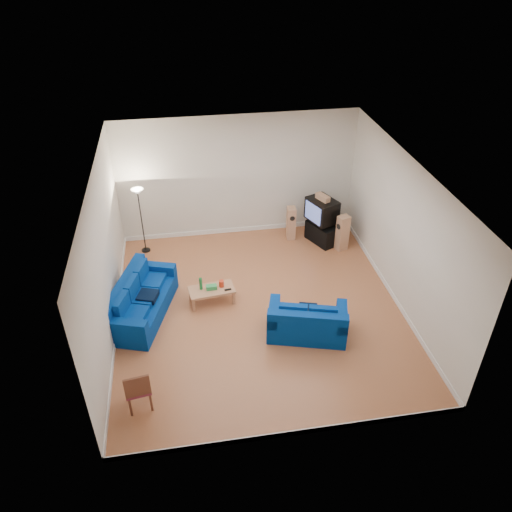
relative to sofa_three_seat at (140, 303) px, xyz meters
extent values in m
cube|color=#964F2E|center=(2.51, -0.23, -0.31)|extent=(6.00, 6.50, 0.01)
cube|color=white|center=(2.51, -0.23, 2.89)|extent=(6.00, 6.50, 0.01)
cube|color=silver|center=(2.51, 3.02, 1.29)|extent=(6.00, 0.01, 3.20)
cube|color=silver|center=(2.51, -3.48, 1.29)|extent=(6.00, 0.01, 3.20)
cube|color=silver|center=(-0.49, -0.23, 1.29)|extent=(0.01, 6.50, 3.20)
cube|color=silver|center=(5.51, -0.23, 1.29)|extent=(0.01, 6.50, 3.20)
cube|color=white|center=(2.51, 3.01, -0.25)|extent=(6.00, 0.02, 0.12)
cube|color=white|center=(2.51, -3.47, -0.25)|extent=(6.00, 0.02, 0.12)
cube|color=white|center=(-0.48, -0.23, -0.25)|extent=(0.02, 6.50, 0.12)
cube|color=white|center=(5.50, -0.23, -0.25)|extent=(0.02, 6.50, 0.12)
cube|color=navy|center=(0.06, -0.02, -0.10)|extent=(1.53, 2.31, 0.41)
cube|color=navy|center=(-0.28, 0.09, 0.31)|extent=(0.86, 2.09, 0.42)
cube|color=navy|center=(0.35, 0.89, 0.22)|extent=(0.94, 0.49, 0.23)
cube|color=navy|center=(-0.24, -0.93, 0.22)|extent=(0.94, 0.49, 0.23)
cube|color=black|center=(0.19, -0.06, 0.20)|extent=(0.49, 0.49, 0.12)
cube|color=navy|center=(3.33, -1.14, -0.11)|extent=(1.73, 1.26, 0.38)
cube|color=navy|center=(3.24, -1.46, 0.27)|extent=(1.55, 0.62, 0.39)
cube|color=navy|center=(2.68, -0.95, 0.19)|extent=(0.43, 0.89, 0.22)
cube|color=navy|center=(3.98, -1.32, 0.19)|extent=(0.43, 0.89, 0.22)
cube|color=black|center=(3.37, -1.00, 0.17)|extent=(0.45, 0.45, 0.11)
cube|color=tan|center=(1.53, 0.16, 0.02)|extent=(1.02, 0.60, 0.05)
cube|color=tan|center=(1.12, -0.08, -0.15)|extent=(0.07, 0.07, 0.30)
cube|color=tan|center=(1.07, 0.30, -0.15)|extent=(0.07, 0.07, 0.30)
cube|color=tan|center=(1.99, 0.02, -0.15)|extent=(0.07, 0.07, 0.30)
cube|color=tan|center=(1.94, 0.40, -0.15)|extent=(0.07, 0.07, 0.30)
cylinder|color=#197233|center=(1.31, 0.20, 0.19)|extent=(0.08, 0.08, 0.29)
cube|color=green|center=(1.53, 0.16, 0.10)|extent=(0.23, 0.13, 0.09)
cylinder|color=red|center=(1.75, 0.21, 0.12)|extent=(0.13, 0.13, 0.15)
cube|color=black|center=(1.87, 0.07, 0.06)|extent=(0.16, 0.07, 0.02)
cube|color=black|center=(4.56, 2.17, -0.05)|extent=(0.79, 0.96, 0.51)
cube|color=black|center=(4.62, 2.23, 0.26)|extent=(0.47, 0.53, 0.10)
cube|color=black|center=(4.52, 2.21, 0.60)|extent=(0.80, 0.91, 0.58)
cube|color=#445497|center=(4.26, 2.10, 0.60)|extent=(0.25, 0.56, 0.47)
cube|color=tan|center=(4.52, 2.20, 0.96)|extent=(0.31, 0.42, 0.14)
cube|color=tan|center=(3.81, 2.47, 0.14)|extent=(0.22, 0.27, 0.90)
cylinder|color=black|center=(3.80, 2.33, 0.36)|extent=(0.13, 0.02, 0.13)
cube|color=tan|center=(4.96, 1.74, 0.17)|extent=(0.33, 0.30, 0.94)
cylinder|color=black|center=(4.82, 1.70, 0.39)|extent=(0.06, 0.14, 0.14)
cylinder|color=black|center=(0.06, 2.47, -0.29)|extent=(0.22, 0.22, 0.03)
cylinder|color=black|center=(0.06, 2.47, 0.53)|extent=(0.03, 0.03, 1.62)
cone|color=white|center=(0.06, 2.47, 1.36)|extent=(0.30, 0.30, 0.13)
cube|color=brown|center=(-0.09, -2.64, -0.09)|extent=(0.04, 0.04, 0.42)
cube|color=brown|center=(-0.14, -2.30, -0.09)|extent=(0.04, 0.04, 0.42)
cube|color=brown|center=(0.25, -2.59, -0.09)|extent=(0.04, 0.04, 0.42)
cube|color=brown|center=(0.20, -2.25, -0.09)|extent=(0.04, 0.04, 0.42)
cube|color=maroon|center=(0.06, -2.44, 0.13)|extent=(0.48, 0.48, 0.06)
cube|color=brown|center=(0.08, -2.63, 0.36)|extent=(0.42, 0.10, 0.42)
camera|label=1|loc=(1.09, -8.39, 6.68)|focal=35.00mm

